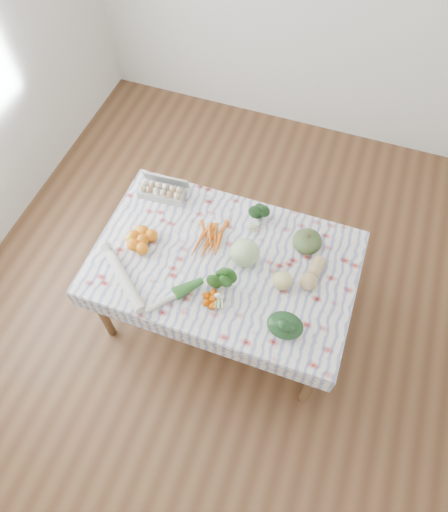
{
  "coord_description": "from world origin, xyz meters",
  "views": [
    {
      "loc": [
        0.5,
        -1.4,
        3.23
      ],
      "look_at": [
        0.0,
        0.0,
        0.82
      ],
      "focal_mm": 32.0,
      "sensor_mm": 36.0,
      "label": 1
    }
  ],
  "objects": [
    {
      "name": "carrot_bunch",
      "position": [
        -0.13,
        0.11,
        0.78
      ],
      "size": [
        0.28,
        0.26,
        0.05
      ],
      "primitive_type": "cube",
      "rotation": [
        0.0,
        0.0,
        0.17
      ],
      "color": "#D0590F",
      "rests_on": "tablecloth"
    },
    {
      "name": "kabocha_squash",
      "position": [
        0.46,
        0.28,
        0.82
      ],
      "size": [
        0.2,
        0.2,
        0.12
      ],
      "primitive_type": "ellipsoid",
      "rotation": [
        0.0,
        0.0,
        0.09
      ],
      "color": "#42562B",
      "rests_on": "tablecloth"
    },
    {
      "name": "cabbage",
      "position": [
        0.12,
        0.05,
        0.85
      ],
      "size": [
        0.23,
        0.23,
        0.18
      ],
      "primitive_type": "sphere",
      "rotation": [
        0.0,
        0.0,
        -0.37
      ],
      "color": "#A1BF80",
      "rests_on": "tablecloth"
    },
    {
      "name": "daikon",
      "position": [
        -0.51,
        -0.36,
        0.8
      ],
      "size": [
        0.41,
        0.36,
        0.07
      ],
      "primitive_type": "cylinder",
      "rotation": [
        1.57,
        0.0,
        0.88
      ],
      "color": "beige",
      "rests_on": "tablecloth"
    },
    {
      "name": "kale_bunch",
      "position": [
        0.11,
        0.37,
        0.83
      ],
      "size": [
        0.18,
        0.16,
        0.13
      ],
      "primitive_type": "ellipsoid",
      "rotation": [
        0.0,
        0.0,
        -0.19
      ],
      "color": "#153613",
      "rests_on": "tablecloth"
    },
    {
      "name": "butternut_squash",
      "position": [
        0.55,
        0.07,
        0.81
      ],
      "size": [
        0.14,
        0.24,
        0.11
      ],
      "primitive_type": "ellipsoid",
      "rotation": [
        0.0,
        0.0,
        -0.17
      ],
      "color": "tan",
      "rests_on": "tablecloth"
    },
    {
      "name": "leek",
      "position": [
        -0.2,
        -0.35,
        0.78
      ],
      "size": [
        0.28,
        0.31,
        0.04
      ],
      "primitive_type": "cylinder",
      "rotation": [
        1.57,
        0.0,
        -0.7
      ],
      "color": "beige",
      "rests_on": "tablecloth"
    },
    {
      "name": "tablecloth",
      "position": [
        0.0,
        0.0,
        0.76
      ],
      "size": [
        1.66,
        1.06,
        0.01
      ],
      "primitive_type": "cube",
      "color": "white",
      "rests_on": "dining_table"
    },
    {
      "name": "mandarin_cluster",
      "position": [
        0.03,
        -0.29,
        0.79
      ],
      "size": [
        0.19,
        0.19,
        0.05
      ],
      "primitive_type": "cube",
      "rotation": [
        0.0,
        0.0,
        -0.22
      ],
      "color": "#D24F00",
      "rests_on": "tablecloth"
    },
    {
      "name": "broccoli",
      "position": [
        0.05,
        -0.22,
        0.82
      ],
      "size": [
        0.19,
        0.19,
        0.11
      ],
      "primitive_type": "ellipsoid",
      "rotation": [
        0.0,
        0.0,
        0.28
      ],
      "color": "#1F4C15",
      "rests_on": "tablecloth"
    },
    {
      "name": "grapefruit",
      "position": [
        0.39,
        -0.05,
        0.82
      ],
      "size": [
        0.13,
        0.13,
        0.12
      ],
      "primitive_type": "sphere",
      "rotation": [
        0.0,
        0.0,
        0.07
      ],
      "color": "#D0C072",
      "rests_on": "tablecloth"
    },
    {
      "name": "dining_table",
      "position": [
        0.0,
        0.0,
        0.68
      ],
      "size": [
        1.6,
        1.0,
        0.75
      ],
      "color": "brown",
      "rests_on": "ground"
    },
    {
      "name": "egg_carton",
      "position": [
        -0.58,
        0.35,
        0.81
      ],
      "size": [
        0.33,
        0.15,
        0.09
      ],
      "primitive_type": "cube",
      "rotation": [
        0.0,
        0.0,
        0.08
      ],
      "color": "#A6A5A1",
      "rests_on": "tablecloth"
    },
    {
      "name": "spinach_bag",
      "position": [
        0.48,
        -0.32,
        0.81
      ],
      "size": [
        0.26,
        0.24,
        0.09
      ],
      "primitive_type": "ellipsoid",
      "rotation": [
        0.0,
        0.0,
        -0.37
      ],
      "color": "black",
      "rests_on": "tablecloth"
    },
    {
      "name": "orange_cluster",
      "position": [
        -0.54,
        -0.05,
        0.81
      ],
      "size": [
        0.29,
        0.29,
        0.09
      ],
      "primitive_type": "cube",
      "rotation": [
        0.0,
        0.0,
        -0.13
      ],
      "color": "orange",
      "rests_on": "tablecloth"
    },
    {
      "name": "ground",
      "position": [
        0.0,
        0.0,
        0.0
      ],
      "size": [
        4.5,
        4.5,
        0.0
      ],
      "primitive_type": "plane",
      "color": "#54321C",
      "rests_on": "ground"
    }
  ]
}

